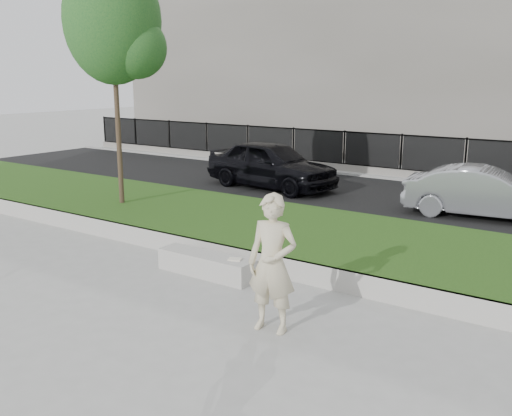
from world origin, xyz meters
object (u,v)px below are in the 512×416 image
Objects in this scene: man at (272,264)px; book at (235,259)px; car_dark at (271,164)px; car_silver at (484,192)px; stone_bench at (206,265)px; young_tree at (116,25)px.

book is (-1.62, 1.29, -0.59)m from man.
man reaches higher than car_dark.
car_silver is at bearing -84.19° from car_dark.
car_dark reaches higher than car_silver.
young_tree is at bearing 153.94° from stone_bench.
book is 0.05× the size of car_dark.
car_dark is at bearing 80.64° from car_silver.
young_tree is (-4.47, 2.19, 4.56)m from stone_bench.
car_silver is (7.58, 5.12, -4.08)m from young_tree.
stone_bench is 6.75m from young_tree.
stone_bench is 7.96m from car_silver.
stone_bench is 0.67m from book.
car_dark is at bearing 114.53° from man.
car_dark is (-3.50, 7.52, 0.61)m from stone_bench.
car_dark reaches higher than stone_bench.
young_tree reaches higher than book.
young_tree reaches higher than car_dark.
car_silver is at bearing 66.99° from stone_bench.
car_silver is (0.84, 8.57, -0.31)m from man.
young_tree is 1.33× the size of car_dark.
book is at bearing 153.76° from car_silver.
man is 2.15m from book.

